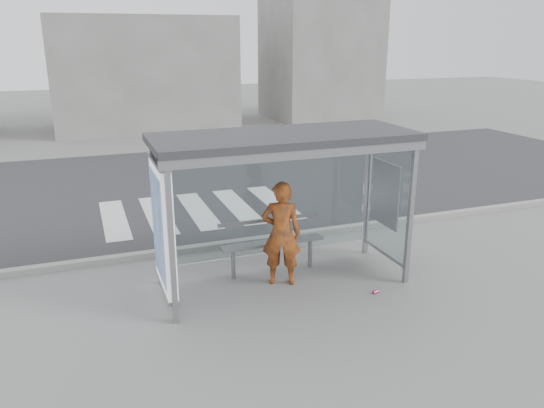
{
  "coord_description": "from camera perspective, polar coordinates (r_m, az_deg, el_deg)",
  "views": [
    {
      "loc": [
        -3.08,
        -7.79,
        4.07
      ],
      "look_at": [
        -0.14,
        0.2,
        1.39
      ],
      "focal_mm": 35.0,
      "sensor_mm": 36.0,
      "label": 1
    }
  ],
  "objects": [
    {
      "name": "curb",
      "position": [
        10.97,
        -2.47,
        -4.0
      ],
      "size": [
        30.0,
        0.18,
        0.12
      ],
      "primitive_type": "cube",
      "color": "gray",
      "rests_on": "ground"
    },
    {
      "name": "person",
      "position": [
        8.96,
        1.0,
        -3.18
      ],
      "size": [
        0.78,
        0.65,
        1.83
      ],
      "primitive_type": "imported",
      "rotation": [
        0.0,
        0.0,
        2.76
      ],
      "color": "#D75214",
      "rests_on": "ground"
    },
    {
      "name": "building_center",
      "position": [
        26.02,
        -13.74,
        13.51
      ],
      "size": [
        8.0,
        5.0,
        5.0
      ],
      "primitive_type": "cube",
      "color": "slate",
      "rests_on": "ground"
    },
    {
      "name": "ground",
      "position": [
        9.31,
        1.25,
        -8.48
      ],
      "size": [
        80.0,
        80.0,
        0.0
      ],
      "primitive_type": "plane",
      "color": "slate",
      "rests_on": "ground"
    },
    {
      "name": "bus_shelter",
      "position": [
        8.56,
        -1.14,
        3.34
      ],
      "size": [
        4.25,
        1.65,
        2.62
      ],
      "color": "gray",
      "rests_on": "ground"
    },
    {
      "name": "soda_can",
      "position": [
        9.1,
        11.08,
        -9.26
      ],
      "size": [
        0.12,
        0.09,
        0.06
      ],
      "primitive_type": "cylinder",
      "rotation": [
        0.0,
        1.57,
        0.27
      ],
      "color": "#BF386F",
      "rests_on": "ground"
    },
    {
      "name": "crosswalk",
      "position": [
        13.2,
        -7.93,
        -0.67
      ],
      "size": [
        4.55,
        3.0,
        0.0
      ],
      "color": "silver",
      "rests_on": "ground"
    },
    {
      "name": "building_right",
      "position": [
        28.48,
        5.12,
        16.24
      ],
      "size": [
        5.0,
        5.0,
        7.0
      ],
      "primitive_type": "cube",
      "color": "slate",
      "rests_on": "ground"
    },
    {
      "name": "bench",
      "position": [
        9.49,
        0.01,
        -4.13
      ],
      "size": [
        1.89,
        0.33,
        0.98
      ],
      "color": "slate",
      "rests_on": "ground"
    },
    {
      "name": "road",
      "position": [
        15.64,
        -8.15,
        2.21
      ],
      "size": [
        30.0,
        10.0,
        0.01
      ],
      "primitive_type": "cube",
      "color": "#2E2E31",
      "rests_on": "ground"
    }
  ]
}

